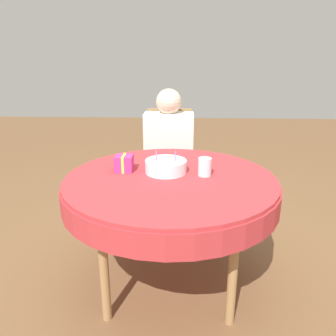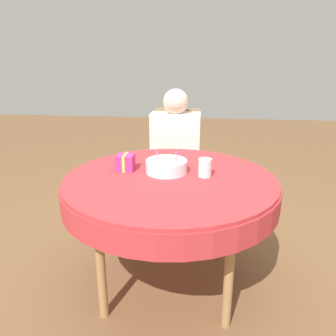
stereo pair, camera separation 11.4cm
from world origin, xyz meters
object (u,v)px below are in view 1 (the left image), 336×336
(birthday_cake, at_px, (166,166))
(drinking_glass, at_px, (205,167))
(chair, at_px, (169,161))
(person, at_px, (169,143))
(gift_box, at_px, (124,163))

(birthday_cake, relative_size, drinking_glass, 2.34)
(chair, relative_size, drinking_glass, 8.94)
(person, relative_size, drinking_glass, 10.74)
(person, bearing_deg, chair, 90.00)
(person, relative_size, birthday_cake, 4.59)
(gift_box, bearing_deg, person, 73.74)
(person, xyz_separation_m, drinking_glass, (0.25, -0.87, 0.09))
(chair, relative_size, birthday_cake, 3.82)
(chair, bearing_deg, birthday_cake, -88.86)
(person, height_order, drinking_glass, person)
(chair, bearing_deg, gift_box, -104.54)
(chair, distance_m, birthday_cake, 0.96)
(birthday_cake, bearing_deg, chair, 91.11)
(drinking_glass, height_order, gift_box, drinking_glass)
(birthday_cake, distance_m, drinking_glass, 0.23)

